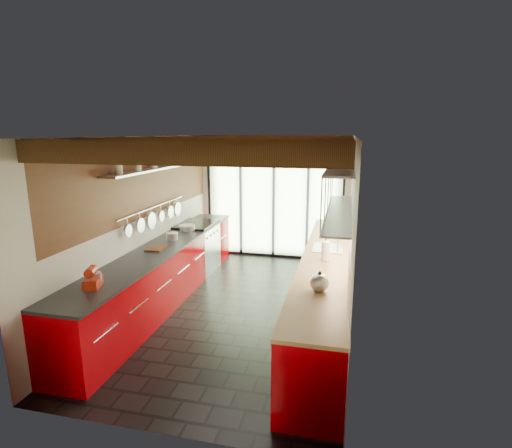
% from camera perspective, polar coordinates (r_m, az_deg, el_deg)
% --- Properties ---
extents(ground, '(5.50, 5.50, 0.00)m').
position_cam_1_polar(ground, '(6.35, -2.14, -11.80)').
color(ground, black).
rests_on(ground, ground).
extents(room_shell, '(5.50, 5.50, 5.50)m').
position_cam_1_polar(room_shell, '(5.85, -2.27, 3.07)').
color(room_shell, silver).
rests_on(room_shell, ground).
extents(ceiling_beams, '(3.14, 5.06, 4.90)m').
position_cam_1_polar(ceiling_beams, '(6.14, -1.40, 11.13)').
color(ceiling_beams, '#593316').
rests_on(ceiling_beams, ground).
extents(glass_door, '(2.95, 0.10, 2.90)m').
position_cam_1_polar(glass_door, '(8.45, 2.55, 6.15)').
color(glass_door, '#C6EAAD').
rests_on(glass_door, ground).
extents(left_counter, '(0.68, 5.00, 0.92)m').
position_cam_1_polar(left_counter, '(6.60, -13.00, -6.83)').
color(left_counter, '#B80007').
rests_on(left_counter, ground).
extents(range_stove, '(0.66, 0.90, 0.97)m').
position_cam_1_polar(range_stove, '(7.86, -8.41, -3.35)').
color(range_stove, silver).
rests_on(range_stove, ground).
extents(right_counter, '(0.68, 5.00, 0.92)m').
position_cam_1_polar(right_counter, '(5.98, 9.83, -8.77)').
color(right_counter, '#B80007').
rests_on(right_counter, ground).
extents(sink_assembly, '(0.45, 0.52, 0.43)m').
position_cam_1_polar(sink_assembly, '(6.20, 10.35, -3.14)').
color(sink_assembly, silver).
rests_on(sink_assembly, right_counter).
extents(upper_cabinets_right, '(0.34, 3.00, 3.00)m').
position_cam_1_polar(upper_cabinets_right, '(5.92, 12.03, 4.83)').
color(upper_cabinets_right, silver).
rests_on(upper_cabinets_right, ground).
extents(left_wall_fixtures, '(0.28, 2.60, 0.96)m').
position_cam_1_polar(left_wall_fixtures, '(6.60, -14.16, 5.11)').
color(left_wall_fixtures, silver).
rests_on(left_wall_fixtures, ground).
extents(stand_mixer, '(0.23, 0.31, 0.25)m').
position_cam_1_polar(stand_mixer, '(4.98, -22.24, -7.26)').
color(stand_mixer, red).
rests_on(stand_mixer, left_counter).
extents(pot_large, '(0.20, 0.20, 0.12)m').
position_cam_1_polar(pot_large, '(6.75, -11.90, -1.72)').
color(pot_large, silver).
rests_on(pot_large, left_counter).
extents(pot_small, '(0.28, 0.28, 0.11)m').
position_cam_1_polar(pot_small, '(7.33, -9.77, -0.52)').
color(pot_small, silver).
rests_on(pot_small, left_counter).
extents(cutting_board, '(0.27, 0.36, 0.03)m').
position_cam_1_polar(cutting_board, '(6.27, -14.02, -3.37)').
color(cutting_board, brown).
rests_on(cutting_board, left_counter).
extents(kettle, '(0.27, 0.29, 0.25)m').
position_cam_1_polar(kettle, '(4.56, 9.06, -8.11)').
color(kettle, silver).
rests_on(kettle, right_counter).
extents(paper_towel, '(0.14, 0.14, 0.32)m').
position_cam_1_polar(paper_towel, '(5.62, 9.91, -3.83)').
color(paper_towel, white).
rests_on(paper_towel, right_counter).
extents(soap_bottle, '(0.11, 0.11, 0.21)m').
position_cam_1_polar(soap_bottle, '(5.68, 9.93, -3.94)').
color(soap_bottle, silver).
rests_on(soap_bottle, right_counter).
extents(bowl, '(0.29, 0.29, 0.05)m').
position_cam_1_polar(bowl, '(8.00, 10.89, 0.37)').
color(bowl, silver).
rests_on(bowl, right_counter).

